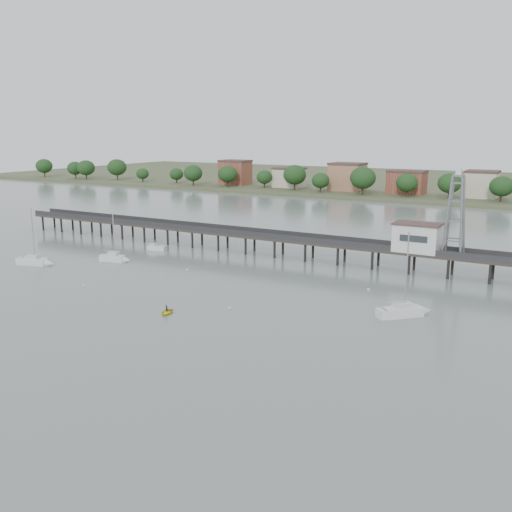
{
  "coord_description": "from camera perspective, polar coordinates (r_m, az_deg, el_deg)",
  "views": [
    {
      "loc": [
        50.08,
        -43.89,
        25.81
      ],
      "look_at": [
        1.27,
        42.0,
        4.0
      ],
      "focal_mm": 40.0,
      "sensor_mm": 36.0,
      "label": 1
    }
  ],
  "objects": [
    {
      "name": "far_shore",
      "position": [
        288.86,
        19.73,
        6.79
      ],
      "size": [
        500.0,
        170.0,
        10.4
      ],
      "color": "#475133",
      "rests_on": "ground"
    },
    {
      "name": "dinghy_occupant",
      "position": [
        83.51,
        -8.91,
        -5.71
      ],
      "size": [
        0.46,
        1.1,
        0.26
      ],
      "primitive_type": "imported",
      "rotation": [
        0.0,
        0.0,
        3.21
      ],
      "color": "black",
      "rests_on": "ground"
    },
    {
      "name": "white_tender",
      "position": [
        127.43,
        -9.94,
        0.8
      ],
      "size": [
        4.42,
        2.62,
        1.61
      ],
      "rotation": [
        0.0,
        0.0,
        0.23
      ],
      "color": "silver",
      "rests_on": "ground"
    },
    {
      "name": "lattice_tower",
      "position": [
        106.56,
        19.32,
        3.81
      ],
      "size": [
        3.2,
        3.2,
        15.5
      ],
      "color": "slate",
      "rests_on": "ground"
    },
    {
      "name": "pier",
      "position": [
        117.41,
        3.81,
        1.61
      ],
      "size": [
        150.0,
        5.0,
        5.5
      ],
      "color": "#2D2823",
      "rests_on": "ground"
    },
    {
      "name": "pier_building",
      "position": [
        108.57,
        15.79,
        1.82
      ],
      "size": [
        8.4,
        5.4,
        5.3
      ],
      "color": "silver",
      "rests_on": "ground"
    },
    {
      "name": "ground_plane",
      "position": [
        71.42,
        -18.07,
        -9.38
      ],
      "size": [
        500.0,
        500.0,
        0.0
      ],
      "primitive_type": "plane",
      "color": "slate",
      "rests_on": "ground"
    },
    {
      "name": "sailboat_c",
      "position": [
        84.34,
        15.08,
        -5.36
      ],
      "size": [
        7.02,
        7.1,
        12.82
      ],
      "rotation": [
        0.0,
        0.0,
        0.8
      ],
      "color": "silver",
      "rests_on": "ground"
    },
    {
      "name": "yellow_dinghy",
      "position": [
        83.51,
        -8.91,
        -5.71
      ],
      "size": [
        2.17,
        1.2,
        2.93
      ],
      "primitive_type": "imported",
      "rotation": [
        0.0,
        0.0,
        0.3
      ],
      "color": "yellow",
      "rests_on": "ground"
    },
    {
      "name": "sailboat_a",
      "position": [
        119.39,
        -20.93,
        -0.55
      ],
      "size": [
        7.46,
        4.03,
        11.94
      ],
      "rotation": [
        0.0,
        0.0,
        0.29
      ],
      "color": "silver",
      "rests_on": "ground"
    },
    {
      "name": "mooring_buoys",
      "position": [
        88.88,
        0.79,
        -4.38
      ],
      "size": [
        73.4,
        23.49,
        0.39
      ],
      "color": "beige",
      "rests_on": "ground"
    },
    {
      "name": "sailboat_b",
      "position": [
        117.69,
        -13.71,
        -0.25
      ],
      "size": [
        6.31,
        3.18,
        10.23
      ],
      "rotation": [
        0.0,
        0.0,
        0.24
      ],
      "color": "silver",
      "rests_on": "ground"
    }
  ]
}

